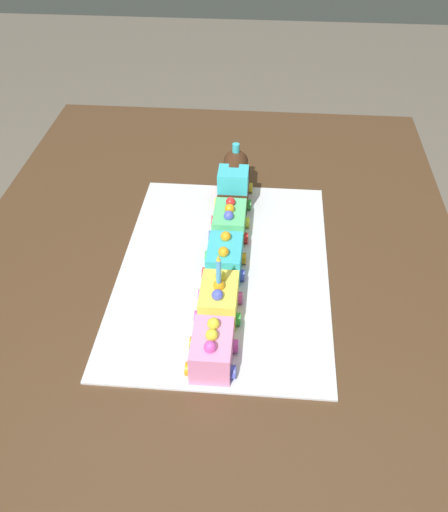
{
  "coord_description": "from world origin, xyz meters",
  "views": [
    {
      "loc": [
        0.91,
        0.1,
        1.48
      ],
      "look_at": [
        0.02,
        0.03,
        0.77
      ],
      "focal_mm": 41.97,
      "sensor_mm": 36.0,
      "label": 1
    }
  ],
  "objects": [
    {
      "name": "ground_plane",
      "position": [
        0.0,
        0.0,
        0.0
      ],
      "size": [
        8.0,
        8.0,
        0.0
      ],
      "primitive_type": "plane",
      "color": "#6B6054"
    },
    {
      "name": "cake_board",
      "position": [
        0.02,
        0.03,
        0.74
      ],
      "size": [
        0.6,
        0.4,
        0.0
      ],
      "primitive_type": "cube",
      "color": "silver",
      "rests_on": "dining_table"
    },
    {
      "name": "cake_car_hopper_turquoise",
      "position": [
        0.02,
        0.03,
        0.77
      ],
      "size": [
        0.1,
        0.08,
        0.07
      ],
      "color": "#38B7C6",
      "rests_on": "cake_board"
    },
    {
      "name": "dining_table",
      "position": [
        0.0,
        0.0,
        0.63
      ],
      "size": [
        1.4,
        1.0,
        0.74
      ],
      "color": "#4C331E",
      "rests_on": "ground"
    },
    {
      "name": "cake_car_flatbed_mint_green",
      "position": [
        -0.09,
        0.03,
        0.77
      ],
      "size": [
        0.1,
        0.08,
        0.07
      ],
      "color": "#59CC7A",
      "rests_on": "cake_board"
    },
    {
      "name": "cake_car_tanker_lemon",
      "position": [
        0.14,
        0.03,
        0.77
      ],
      "size": [
        0.1,
        0.08,
        0.07
      ],
      "color": "#F4E04C",
      "rests_on": "cake_board"
    },
    {
      "name": "cake_car_caboose_bubblegum",
      "position": [
        0.26,
        0.03,
        0.77
      ],
      "size": [
        0.1,
        0.08,
        0.07
      ],
      "color": "pink",
      "rests_on": "cake_board"
    },
    {
      "name": "birthday_candle",
      "position": [
        0.14,
        0.03,
        0.84
      ],
      "size": [
        0.01,
        0.01,
        0.06
      ],
      "color": "#4CA5E5",
      "rests_on": "cake_car_tanker_lemon"
    },
    {
      "name": "cake_locomotive",
      "position": [
        -0.22,
        0.03,
        0.79
      ],
      "size": [
        0.14,
        0.08,
        0.12
      ],
      "color": "#472816",
      "rests_on": "cake_board"
    }
  ]
}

